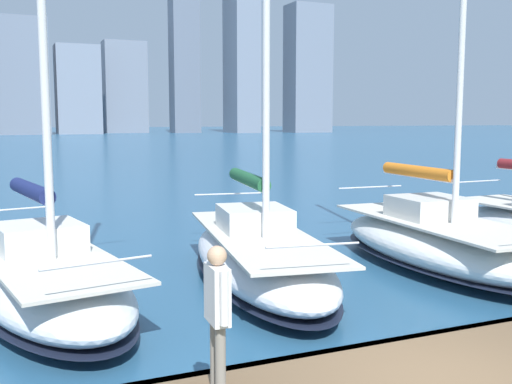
{
  "coord_description": "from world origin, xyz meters",
  "views": [
    {
      "loc": [
        4.85,
        5.65,
        3.81
      ],
      "look_at": [
        -0.35,
        -6.52,
        2.2
      ],
      "focal_mm": 42.0,
      "sensor_mm": 36.0,
      "label": 1
    }
  ],
  "objects_px": {
    "person_white_shirt": "(217,304)",
    "sailboat_orange": "(438,240)",
    "sailboat_forest": "(259,253)",
    "sailboat_navy": "(46,278)"
  },
  "relations": [
    {
      "from": "sailboat_forest",
      "to": "sailboat_navy",
      "type": "xyz_separation_m",
      "value": [
        4.76,
        0.38,
        0.01
      ]
    },
    {
      "from": "sailboat_orange",
      "to": "sailboat_navy",
      "type": "relative_size",
      "value": 1.11
    },
    {
      "from": "sailboat_forest",
      "to": "sailboat_navy",
      "type": "relative_size",
      "value": 1.01
    },
    {
      "from": "person_white_shirt",
      "to": "sailboat_orange",
      "type": "bearing_deg",
      "value": -144.81
    },
    {
      "from": "sailboat_orange",
      "to": "sailboat_forest",
      "type": "relative_size",
      "value": 1.1
    },
    {
      "from": "sailboat_navy",
      "to": "person_white_shirt",
      "type": "height_order",
      "value": "sailboat_navy"
    },
    {
      "from": "sailboat_orange",
      "to": "person_white_shirt",
      "type": "height_order",
      "value": "sailboat_orange"
    },
    {
      "from": "sailboat_navy",
      "to": "person_white_shirt",
      "type": "bearing_deg",
      "value": 104.99
    },
    {
      "from": "sailboat_orange",
      "to": "sailboat_navy",
      "type": "xyz_separation_m",
      "value": [
        9.61,
        -0.12,
        -0.03
      ]
    },
    {
      "from": "sailboat_navy",
      "to": "sailboat_orange",
      "type": "bearing_deg",
      "value": 179.28
    }
  ]
}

